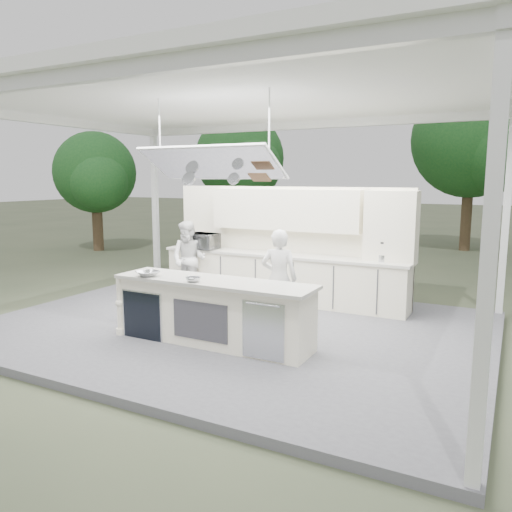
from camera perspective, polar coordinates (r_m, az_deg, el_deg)
The scene contains 12 objects.
ground at distance 8.42m, azimuth -2.65°, elevation -8.65°, with size 90.00×90.00×0.00m, color #4A5137.
stage_deck at distance 8.41m, azimuth -2.66°, elevation -8.26°, with size 8.00×6.00×0.12m, color #5D5D62.
tent at distance 8.10m, azimuth -2.88°, elevation 17.21°, with size 8.20×6.20×3.86m.
demo_island at distance 7.42m, azimuth -5.05°, elevation -6.32°, with size 3.10×0.79×0.95m.
back_counter at distance 9.91m, azimuth 2.86°, elevation -2.40°, with size 5.08×0.72×0.95m.
back_wall_unit at distance 9.79m, azimuth 5.80°, elevation 3.20°, with size 5.05×0.48×2.25m.
tree_cluster at distance 17.24m, azimuth 13.67°, elevation 11.15°, with size 19.55×9.40×5.85m.
head_chef at distance 8.09m, azimuth 2.65°, elevation -2.60°, with size 0.59×0.39×1.61m, color white.
sous_chef at distance 10.28m, azimuth -7.68°, elevation -0.36°, with size 0.76×0.59×1.56m, color silver.
toaster_oven at distance 10.46m, azimuth -6.00°, elevation 1.70°, with size 0.60×0.41×0.33m, color #AFB2B6.
bowl_large at distance 7.71m, azimuth -12.28°, elevation -1.99°, with size 0.33×0.33×0.08m, color #AFB0B6.
bowl_small at distance 7.20m, azimuth -7.19°, elevation -2.68°, with size 0.21×0.21×0.07m, color #BBBDC3.
Camera 1 is at (4.06, -6.93, 2.54)m, focal length 35.00 mm.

